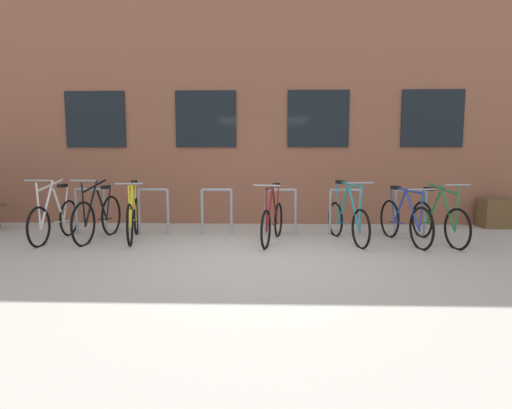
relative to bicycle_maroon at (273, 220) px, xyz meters
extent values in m
plane|color=#B2ADA0|center=(-0.22, -1.25, -0.37)|extent=(42.00, 42.00, 0.00)
cube|color=brown|center=(-0.22, 4.78, 2.95)|extent=(28.00, 5.67, 6.63)
cube|color=black|center=(-3.82, 1.93, 1.90)|extent=(1.30, 0.04, 1.20)
cube|color=black|center=(-1.42, 1.93, 1.90)|extent=(1.30, 0.04, 1.20)
cube|color=black|center=(0.98, 1.93, 1.90)|extent=(1.30, 0.04, 1.20)
cube|color=black|center=(3.38, 1.93, 1.90)|extent=(1.30, 0.04, 1.20)
cylinder|color=gray|center=(-3.72, 0.65, 0.05)|extent=(0.05, 0.05, 0.85)
cylinder|color=gray|center=(-3.17, 0.65, 0.05)|extent=(0.05, 0.05, 0.85)
cylinder|color=gray|center=(-3.44, 0.65, 0.48)|extent=(0.55, 0.05, 0.05)
cylinder|color=gray|center=(-2.52, 0.65, 0.05)|extent=(0.05, 0.05, 0.85)
cylinder|color=gray|center=(-1.97, 0.65, 0.05)|extent=(0.05, 0.05, 0.85)
cylinder|color=gray|center=(-2.24, 0.65, 0.48)|extent=(0.55, 0.05, 0.05)
cylinder|color=gray|center=(-1.32, 0.65, 0.05)|extent=(0.05, 0.05, 0.85)
cylinder|color=gray|center=(-0.77, 0.65, 0.05)|extent=(0.05, 0.05, 0.85)
cylinder|color=gray|center=(-1.04, 0.65, 0.48)|extent=(0.55, 0.05, 0.05)
cylinder|color=gray|center=(-0.12, 0.65, 0.05)|extent=(0.05, 0.05, 0.85)
cylinder|color=gray|center=(0.43, 0.65, 0.05)|extent=(0.05, 0.05, 0.85)
cylinder|color=gray|center=(0.16, 0.65, 0.48)|extent=(0.55, 0.05, 0.05)
cylinder|color=gray|center=(1.08, 0.65, 0.05)|extent=(0.05, 0.05, 0.85)
cylinder|color=gray|center=(1.63, 0.65, 0.05)|extent=(0.05, 0.05, 0.85)
cylinder|color=gray|center=(1.36, 0.65, 0.48)|extent=(0.55, 0.05, 0.05)
cylinder|color=gray|center=(2.28, 0.65, 0.05)|extent=(0.05, 0.05, 0.85)
cylinder|color=gray|center=(2.83, 0.65, 0.05)|extent=(0.05, 0.05, 0.85)
cylinder|color=gray|center=(2.56, 0.65, 0.48)|extent=(0.55, 0.05, 0.05)
torus|color=black|center=(0.11, 0.51, -0.07)|extent=(0.18, 0.64, 0.64)
torus|color=black|center=(-0.11, -0.52, -0.07)|extent=(0.18, 0.64, 0.64)
cylinder|color=maroon|center=(-0.05, -0.24, 0.24)|extent=(0.14, 0.50, 0.73)
cylinder|color=maroon|center=(0.04, 0.17, 0.23)|extent=(0.12, 0.38, 0.69)
cylinder|color=maroon|center=(-0.01, -0.07, 0.58)|extent=(0.21, 0.82, 0.07)
cylinder|color=maroon|center=(0.06, 0.26, -0.09)|extent=(0.14, 0.52, 0.07)
cylinder|color=maroon|center=(0.09, 0.43, 0.25)|extent=(0.07, 0.20, 0.64)
cylinder|color=maroon|center=(-0.11, -0.49, 0.27)|extent=(0.04, 0.08, 0.67)
cube|color=black|center=(0.07, 0.34, 0.59)|extent=(0.14, 0.22, 0.06)
cylinder|color=gray|center=(-0.10, -0.47, 0.63)|extent=(0.44, 0.12, 0.03)
torus|color=black|center=(1.16, 0.57, -0.06)|extent=(0.19, 0.65, 0.65)
torus|color=black|center=(1.40, -0.46, -0.06)|extent=(0.19, 0.65, 0.65)
cylinder|color=teal|center=(1.34, -0.18, 0.27)|extent=(0.15, 0.51, 0.77)
cylinder|color=teal|center=(1.24, 0.22, 0.25)|extent=(0.12, 0.38, 0.73)
cylinder|color=teal|center=(1.30, -0.01, 0.63)|extent=(0.22, 0.82, 0.07)
cylinder|color=teal|center=(1.22, 0.31, -0.09)|extent=(0.14, 0.52, 0.07)
cylinder|color=teal|center=(1.18, 0.48, 0.27)|extent=(0.07, 0.20, 0.68)
cylinder|color=teal|center=(1.40, -0.44, 0.29)|extent=(0.04, 0.08, 0.71)
cube|color=black|center=(1.20, 0.40, 0.64)|extent=(0.14, 0.22, 0.06)
cylinder|color=gray|center=(1.39, -0.41, 0.67)|extent=(0.43, 0.12, 0.03)
torus|color=black|center=(-3.79, 0.50, -0.05)|extent=(0.04, 0.68, 0.68)
torus|color=black|center=(-3.80, -0.51, -0.05)|extent=(0.04, 0.68, 0.68)
cylinder|color=silver|center=(-3.80, -0.23, 0.29)|extent=(0.04, 0.48, 0.79)
cylinder|color=silver|center=(-3.79, 0.16, 0.22)|extent=(0.04, 0.35, 0.65)
cylinder|color=silver|center=(-3.80, -0.07, 0.61)|extent=(0.04, 0.78, 0.17)
cylinder|color=silver|center=(-3.79, 0.25, -0.07)|extent=(0.02, 0.51, 0.07)
cylinder|color=silver|center=(-3.79, 0.41, 0.24)|extent=(0.02, 0.20, 0.60)
cylinder|color=silver|center=(-3.80, -0.48, 0.31)|extent=(0.03, 0.08, 0.73)
cube|color=black|center=(-3.79, 0.32, 0.57)|extent=(0.10, 0.20, 0.06)
cylinder|color=gray|center=(-3.80, -0.46, 0.70)|extent=(0.44, 0.03, 0.03)
torus|color=black|center=(-3.03, 0.59, -0.01)|extent=(0.10, 0.75, 0.75)
torus|color=black|center=(-3.10, -0.41, -0.01)|extent=(0.10, 0.75, 0.75)
cylinder|color=black|center=(-3.08, -0.13, 0.30)|extent=(0.07, 0.48, 0.75)
cylinder|color=black|center=(-3.05, 0.25, 0.22)|extent=(0.06, 0.35, 0.59)
cylinder|color=black|center=(-3.07, 0.03, 0.59)|extent=(0.09, 0.77, 0.19)
cylinder|color=black|center=(-3.05, 0.34, -0.04)|extent=(0.06, 0.50, 0.08)
cylinder|color=black|center=(-3.04, 0.50, 0.25)|extent=(0.04, 0.20, 0.53)
cylinder|color=black|center=(-3.10, -0.38, 0.33)|extent=(0.03, 0.08, 0.68)
cube|color=black|center=(-3.04, 0.41, 0.54)|extent=(0.11, 0.21, 0.06)
cylinder|color=gray|center=(-3.10, -0.36, 0.70)|extent=(0.44, 0.06, 0.03)
torus|color=black|center=(2.14, 0.52, -0.04)|extent=(0.17, 0.69, 0.70)
torus|color=black|center=(2.33, -0.52, -0.04)|extent=(0.17, 0.69, 0.70)
cylinder|color=#233893|center=(2.28, -0.23, 0.23)|extent=(0.13, 0.50, 0.66)
cylinder|color=#233893|center=(2.21, 0.17, 0.21)|extent=(0.10, 0.38, 0.62)
cylinder|color=#233893|center=(2.25, -0.06, 0.53)|extent=(0.19, 0.82, 0.07)
cylinder|color=#233893|center=(2.19, 0.26, -0.06)|extent=(0.12, 0.53, 0.07)
cylinder|color=#233893|center=(2.16, 0.43, 0.24)|extent=(0.06, 0.20, 0.56)
cylinder|color=#233893|center=(2.33, -0.49, 0.25)|extent=(0.04, 0.08, 0.59)
cube|color=black|center=(2.17, 0.34, 0.54)|extent=(0.13, 0.21, 0.06)
cylinder|color=gray|center=(2.33, -0.47, 0.58)|extent=(0.44, 0.11, 0.03)
torus|color=black|center=(2.72, 0.51, -0.05)|extent=(0.16, 0.67, 0.68)
torus|color=black|center=(2.90, -0.49, -0.05)|extent=(0.16, 0.67, 0.68)
cylinder|color=#1E7238|center=(2.85, -0.22, 0.26)|extent=(0.12, 0.49, 0.73)
cylinder|color=#1E7238|center=(2.78, 0.17, 0.20)|extent=(0.10, 0.36, 0.61)
cylinder|color=#1E7238|center=(2.83, -0.05, 0.56)|extent=(0.18, 0.79, 0.16)
cylinder|color=#1E7238|center=(2.77, 0.26, -0.07)|extent=(0.11, 0.51, 0.07)
cylinder|color=#1E7238|center=(2.74, 0.43, 0.22)|extent=(0.06, 0.20, 0.55)
cylinder|color=#1E7238|center=(2.90, -0.47, 0.28)|extent=(0.04, 0.08, 0.67)
cube|color=black|center=(2.76, 0.34, 0.52)|extent=(0.13, 0.21, 0.06)
cylinder|color=gray|center=(2.89, -0.44, 0.65)|extent=(0.44, 0.10, 0.03)
torus|color=black|center=(-2.58, 0.67, -0.03)|extent=(0.19, 0.71, 0.72)
torus|color=black|center=(-2.35, -0.36, -0.03)|extent=(0.19, 0.71, 0.72)
cylinder|color=yellow|center=(-2.42, -0.08, 0.27)|extent=(0.15, 0.50, 0.72)
cylinder|color=yellow|center=(-2.50, 0.32, 0.26)|extent=(0.12, 0.38, 0.69)
cylinder|color=yellow|center=(-2.45, 0.09, 0.61)|extent=(0.21, 0.81, 0.06)
cylinder|color=yellow|center=(-2.52, 0.41, -0.06)|extent=(0.14, 0.52, 0.07)
cylinder|color=yellow|center=(-2.56, 0.58, 0.28)|extent=(0.07, 0.20, 0.63)
cylinder|color=yellow|center=(-2.36, -0.34, 0.29)|extent=(0.04, 0.08, 0.65)
cube|color=black|center=(-2.54, 0.49, 0.62)|extent=(0.14, 0.22, 0.06)
cylinder|color=gray|center=(-2.36, -0.31, 0.65)|extent=(0.44, 0.12, 0.03)
cube|color=brown|center=(4.69, 1.60, -0.07)|extent=(0.70, 0.44, 0.60)
camera|label=1|loc=(-0.07, -6.90, 1.05)|focal=28.54mm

